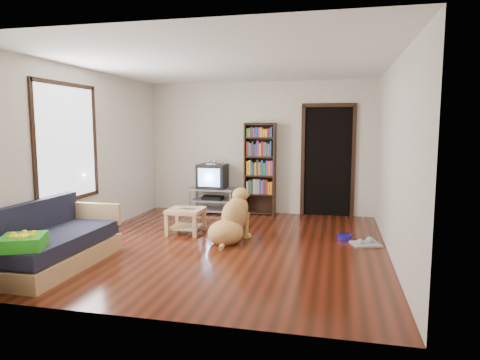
% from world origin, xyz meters
% --- Properties ---
extents(ground, '(5.00, 5.00, 0.00)m').
position_xyz_m(ground, '(0.00, 0.00, 0.00)').
color(ground, '#531B0E').
rests_on(ground, ground).
extents(ceiling, '(5.00, 5.00, 0.00)m').
position_xyz_m(ceiling, '(0.00, 0.00, 2.60)').
color(ceiling, white).
rests_on(ceiling, ground).
extents(wall_back, '(4.50, 0.00, 4.50)m').
position_xyz_m(wall_back, '(0.00, 2.50, 1.30)').
color(wall_back, beige).
rests_on(wall_back, ground).
extents(wall_front, '(4.50, 0.00, 4.50)m').
position_xyz_m(wall_front, '(0.00, -2.50, 1.30)').
color(wall_front, beige).
rests_on(wall_front, ground).
extents(wall_left, '(0.00, 5.00, 5.00)m').
position_xyz_m(wall_left, '(-2.25, 0.00, 1.30)').
color(wall_left, beige).
rests_on(wall_left, ground).
extents(wall_right, '(0.00, 5.00, 5.00)m').
position_xyz_m(wall_right, '(2.25, 0.00, 1.30)').
color(wall_right, beige).
rests_on(wall_right, ground).
extents(green_cushion, '(0.57, 0.57, 0.14)m').
position_xyz_m(green_cushion, '(-1.75, -2.06, 0.49)').
color(green_cushion, green).
rests_on(green_cushion, sofa).
extents(laptop, '(0.29, 0.19, 0.02)m').
position_xyz_m(laptop, '(-0.85, 0.53, 0.41)').
color(laptop, silver).
rests_on(laptop, coffee_table).
extents(dog_bowl, '(0.22, 0.22, 0.08)m').
position_xyz_m(dog_bowl, '(1.67, 0.70, 0.04)').
color(dog_bowl, navy).
rests_on(dog_bowl, ground).
extents(grey_rag, '(0.48, 0.43, 0.03)m').
position_xyz_m(grey_rag, '(1.97, 0.45, 0.01)').
color(grey_rag, '#9F9F9F').
rests_on(grey_rag, ground).
extents(window, '(0.03, 1.46, 1.70)m').
position_xyz_m(window, '(-2.23, -0.50, 1.50)').
color(window, white).
rests_on(window, wall_left).
extents(doorway, '(1.03, 0.05, 2.19)m').
position_xyz_m(doorway, '(1.35, 2.48, 1.12)').
color(doorway, black).
rests_on(doorway, wall_back).
extents(tv_stand, '(0.90, 0.45, 0.50)m').
position_xyz_m(tv_stand, '(-0.90, 2.25, 0.27)').
color(tv_stand, '#99999E').
rests_on(tv_stand, ground).
extents(crt_tv, '(0.55, 0.52, 0.58)m').
position_xyz_m(crt_tv, '(-0.90, 2.27, 0.74)').
color(crt_tv, black).
rests_on(crt_tv, tv_stand).
extents(bookshelf, '(0.60, 0.30, 1.80)m').
position_xyz_m(bookshelf, '(0.05, 2.34, 1.00)').
color(bookshelf, black).
rests_on(bookshelf, ground).
extents(sofa, '(0.80, 1.80, 0.80)m').
position_xyz_m(sofa, '(-1.87, -1.38, 0.26)').
color(sofa, tan).
rests_on(sofa, ground).
extents(coffee_table, '(0.55, 0.55, 0.40)m').
position_xyz_m(coffee_table, '(-0.85, 0.56, 0.28)').
color(coffee_table, tan).
rests_on(coffee_table, ground).
extents(dog, '(0.70, 0.99, 0.83)m').
position_xyz_m(dog, '(-0.00, 0.23, 0.30)').
color(dog, tan).
rests_on(dog, ground).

